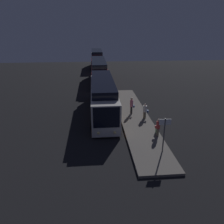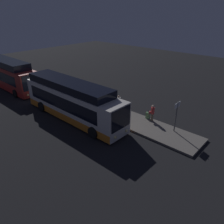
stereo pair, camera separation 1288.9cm
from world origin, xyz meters
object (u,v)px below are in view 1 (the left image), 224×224
bus_lead (103,98)px  bus_second (99,73)px  passenger_with_bags (145,111)px  sign_post (164,131)px  suitcase (157,130)px  passenger_waiting (158,127)px  passenger_boarding (132,105)px  bus_third (97,60)px

bus_lead → bus_second: bearing=180.0°
passenger_with_bags → bus_lead: bearing=-109.9°
sign_post → passenger_with_bags: bearing=179.0°
passenger_with_bags → suitcase: size_ratio=1.84×
bus_second → sign_post: (22.83, 4.09, 0.22)m
bus_second → sign_post: 23.20m
bus_lead → suitcase: (5.80, 4.55, -1.21)m
bus_lead → passenger_waiting: bus_lead is taller
bus_lead → bus_second: bus_second is taller
suitcase → bus_second: bearing=-167.0°
bus_second → passenger_waiting: 20.81m
bus_second → passenger_boarding: bus_second is taller
suitcase → sign_post: size_ratio=0.32×
passenger_with_bags → passenger_boarding: bearing=-129.1°
passenger_waiting → suitcase: size_ratio=1.87×
passenger_boarding → passenger_waiting: bearing=32.1°
passenger_boarding → passenger_waiting: size_ratio=1.14×
passenger_waiting → suitcase: bearing=65.6°
suitcase → sign_post: sign_post is taller
passenger_boarding → sign_post: sign_post is taller
bus_third → suitcase: bearing=7.6°
bus_lead → bus_second: size_ratio=0.98×
passenger_boarding → suitcase: passenger_boarding is taller
suitcase → sign_post: bearing=-8.5°
bus_second → passenger_with_bags: (16.33, 4.20, -0.70)m
bus_third → sign_post: bearing=6.3°
bus_lead → bus_third: bearing=180.0°
passenger_waiting → sign_post: 2.68m
passenger_with_bags → bus_third: bearing=-162.9°
bus_third → passenger_boarding: bearing=5.9°
passenger_waiting → passenger_boarding: bearing=93.8°
bus_lead → passenger_waiting: size_ratio=7.59×
passenger_boarding → passenger_waiting: (5.31, 1.37, -0.14)m
bus_third → sign_post: (37.24, 4.09, 0.17)m
bus_second → bus_third: bus_third is taller
bus_lead → suitcase: bus_lead is taller
passenger_with_bags → sign_post: sign_post is taller
bus_lead → passenger_with_bags: bearing=60.7°
bus_lead → suitcase: bearing=38.1°
bus_third → sign_post: 37.47m
passenger_boarding → sign_post: bearing=25.3°
passenger_boarding → sign_post: size_ratio=0.67×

